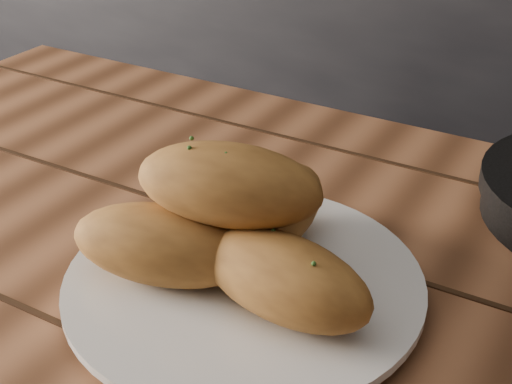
# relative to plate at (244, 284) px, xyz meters

# --- Properties ---
(counter) EXTENTS (2.80, 0.60, 0.90)m
(counter) POSITION_rel_plate_xyz_m (-0.13, 1.03, -0.31)
(counter) COLOR black
(counter) RESTS_ON ground
(plate) EXTENTS (0.30, 0.30, 0.02)m
(plate) POSITION_rel_plate_xyz_m (0.00, 0.00, 0.00)
(plate) COLOR silver
(plate) RESTS_ON table
(bread_rolls) EXTENTS (0.27, 0.22, 0.12)m
(bread_rolls) POSITION_rel_plate_xyz_m (-0.01, -0.00, 0.06)
(bread_rolls) COLOR #AC6F2F
(bread_rolls) RESTS_ON plate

